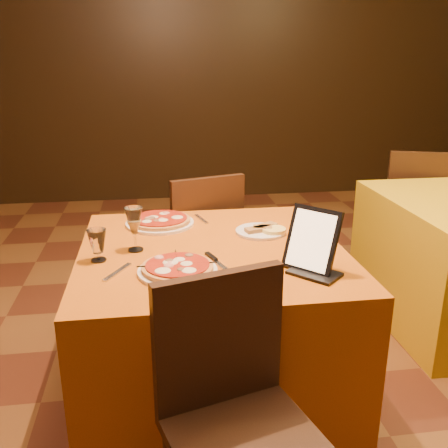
{
  "coord_description": "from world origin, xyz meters",
  "views": [
    {
      "loc": [
        -0.56,
        -2.03,
        1.51
      ],
      "look_at": [
        -0.28,
        -0.09,
        0.86
      ],
      "focal_mm": 40.0,
      "sensor_mm": 36.0,
      "label": 1
    }
  ],
  "objects": [
    {
      "name": "floor",
      "position": [
        0.0,
        0.0,
        -0.01
      ],
      "size": [
        6.0,
        7.0,
        0.01
      ],
      "primitive_type": "cube",
      "color": "#5E2D19",
      "rests_on": "ground"
    },
    {
      "name": "wall_back",
      "position": [
        0.0,
        3.5,
        1.4
      ],
      "size": [
        6.0,
        0.01,
        2.8
      ],
      "primitive_type": "cube",
      "color": "black",
      "rests_on": "floor"
    },
    {
      "name": "main_table",
      "position": [
        -0.33,
        -0.07,
        0.38
      ],
      "size": [
        1.1,
        1.1,
        0.75
      ],
      "primitive_type": "cube",
      "color": "#B2570B",
      "rests_on": "floor"
    },
    {
      "name": "chair_main_near",
      "position": [
        -0.33,
        -0.87,
        0.46
      ],
      "size": [
        0.5,
        0.5,
        0.91
      ],
      "primitive_type": null,
      "rotation": [
        0.0,
        0.0,
        0.28
      ],
      "color": "black",
      "rests_on": "floor"
    },
    {
      "name": "chair_main_far",
      "position": [
        -0.33,
        0.73,
        0.46
      ],
      "size": [
        0.5,
        0.5,
        0.91
      ],
      "primitive_type": null,
      "rotation": [
        0.0,
        0.0,
        3.44
      ],
      "color": "#30220F",
      "rests_on": "floor"
    },
    {
      "name": "chair_side_far",
      "position": [
        1.31,
        1.27,
        0.46
      ],
      "size": [
        0.53,
        0.53,
        0.91
      ],
      "primitive_type": null,
      "rotation": [
        0.0,
        0.0,
        2.83
      ],
      "color": "black",
      "rests_on": "floor"
    },
    {
      "name": "pizza_near",
      "position": [
        -0.49,
        -0.31,
        0.77
      ],
      "size": [
        0.3,
        0.3,
        0.03
      ],
      "rotation": [
        0.0,
        0.0,
        -0.39
      ],
      "color": "white",
      "rests_on": "main_table"
    },
    {
      "name": "pizza_far",
      "position": [
        -0.54,
        0.27,
        0.77
      ],
      "size": [
        0.33,
        0.33,
        0.03
      ],
      "rotation": [
        0.0,
        0.0,
        0.05
      ],
      "color": "white",
      "rests_on": "main_table"
    },
    {
      "name": "cutlet_dish",
      "position": [
        -0.09,
        0.08,
        0.76
      ],
      "size": [
        0.23,
        0.23,
        0.03
      ],
      "rotation": [
        0.0,
        0.0,
        -0.37
      ],
      "color": "white",
      "rests_on": "main_table"
    },
    {
      "name": "wine_glass",
      "position": [
        -0.65,
        -0.06,
        0.84
      ],
      "size": [
        0.09,
        0.09,
        0.19
      ],
      "primitive_type": null,
      "rotation": [
        0.0,
        0.0,
        0.28
      ],
      "color": "tan",
      "rests_on": "main_table"
    },
    {
      "name": "water_glass",
      "position": [
        -0.79,
        -0.15,
        0.81
      ],
      "size": [
        0.08,
        0.08,
        0.13
      ],
      "primitive_type": null,
      "rotation": [
        0.0,
        0.0,
        -0.38
      ],
      "color": "silver",
      "rests_on": "main_table"
    },
    {
      "name": "tablet",
      "position": [
        0.01,
        -0.35,
        0.87
      ],
      "size": [
        0.21,
        0.21,
        0.24
      ],
      "primitive_type": "cube",
      "rotation": [
        -0.35,
        0.0,
        -0.82
      ],
      "color": "black",
      "rests_on": "main_table"
    },
    {
      "name": "knife",
      "position": [
        -0.32,
        -0.27,
        0.75
      ],
      "size": [
        0.1,
        0.24,
        0.01
      ],
      "primitive_type": "cube",
      "rotation": [
        0.0,
        0.0,
        1.9
      ],
      "color": "silver",
      "rests_on": "main_table"
    },
    {
      "name": "fork_near",
      "position": [
        -0.71,
        -0.28,
        0.75
      ],
      "size": [
        0.1,
        0.16,
        0.01
      ],
      "primitive_type": "cube",
      "rotation": [
        0.0,
        0.0,
        1.05
      ],
      "color": "#B6B7BD",
      "rests_on": "main_table"
    },
    {
      "name": "fork_far",
      "position": [
        -0.34,
        0.32,
        0.75
      ],
      "size": [
        0.06,
        0.15,
        0.01
      ],
      "primitive_type": "cube",
      "rotation": [
        0.0,
        0.0,
        1.83
      ],
      "color": "silver",
      "rests_on": "main_table"
    }
  ]
}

